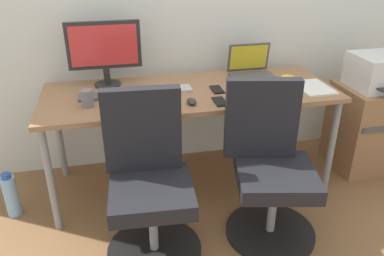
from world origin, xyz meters
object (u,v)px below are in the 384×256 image
(office_chair_right, at_px, (270,170))
(side_cabinet, at_px, (367,127))
(open_laptop, at_px, (252,69))
(printer, at_px, (380,71))
(office_chair_left, at_px, (149,185))
(desktop_monitor, at_px, (104,49))
(coffee_mug, at_px, (287,83))
(water_bottle_on_floor, at_px, (11,195))

(office_chair_right, relative_size, side_cabinet, 1.44)
(open_laptop, bearing_deg, printer, -14.05)
(office_chair_left, relative_size, desktop_monitor, 1.96)
(coffee_mug, bearing_deg, office_chair_right, -121.69)
(office_chair_left, bearing_deg, office_chair_right, -0.11)
(office_chair_left, xyz_separation_m, open_laptop, (0.85, 0.77, 0.36))
(printer, height_order, coffee_mug, printer)
(open_laptop, distance_m, coffee_mug, 0.34)
(printer, height_order, water_bottle_on_floor, printer)
(open_laptop, bearing_deg, side_cabinet, -13.99)
(side_cabinet, bearing_deg, open_laptop, 166.01)
(side_cabinet, height_order, printer, printer)
(office_chair_right, distance_m, side_cabinet, 1.18)
(printer, distance_m, water_bottle_on_floor, 2.67)
(printer, height_order, desktop_monitor, desktop_monitor)
(office_chair_left, height_order, office_chair_right, same)
(office_chair_left, xyz_separation_m, office_chair_right, (0.70, -0.00, 0.00))
(desktop_monitor, height_order, open_laptop, desktop_monitor)
(office_chair_right, distance_m, desktop_monitor, 1.31)
(coffee_mug, bearing_deg, printer, 6.54)
(coffee_mug, bearing_deg, water_bottle_on_floor, 179.50)
(open_laptop, xyz_separation_m, coffee_mug, (0.14, -0.31, -0.01))
(office_chair_right, bearing_deg, water_bottle_on_floor, 162.74)
(side_cabinet, xyz_separation_m, open_laptop, (-0.89, 0.22, 0.46))
(printer, bearing_deg, office_chair_left, -162.49)
(office_chair_left, bearing_deg, side_cabinet, 17.53)
(office_chair_right, height_order, open_laptop, open_laptop)
(side_cabinet, height_order, desktop_monitor, desktop_monitor)
(office_chair_right, bearing_deg, printer, 27.88)
(water_bottle_on_floor, relative_size, open_laptop, 1.00)
(printer, relative_size, desktop_monitor, 0.83)
(office_chair_left, xyz_separation_m, printer, (1.74, 0.55, 0.35))
(side_cabinet, bearing_deg, printer, -90.00)
(desktop_monitor, bearing_deg, office_chair_right, -42.86)
(water_bottle_on_floor, height_order, open_laptop, open_laptop)
(printer, bearing_deg, open_laptop, 165.95)
(office_chair_right, distance_m, printer, 1.23)
(open_laptop, bearing_deg, desktop_monitor, 178.05)
(office_chair_right, xyz_separation_m, water_bottle_on_floor, (-1.55, 0.48, -0.28))
(desktop_monitor, bearing_deg, side_cabinet, -7.64)
(office_chair_right, xyz_separation_m, printer, (1.04, 0.55, 0.35))
(desktop_monitor, height_order, coffee_mug, desktop_monitor)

